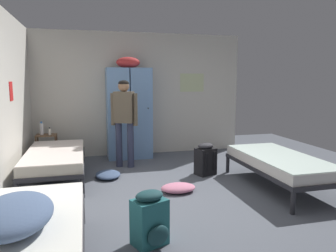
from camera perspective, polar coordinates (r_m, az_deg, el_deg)
name	(u,v)px	position (r m, az deg, el deg)	size (l,w,h in m)	color
ground_plane	(173,195)	(4.66, 0.84, -12.10)	(8.53, 8.53, 0.00)	#565B66
room_backdrop	(82,99)	(5.46, -15.01, 4.61)	(4.53, 5.39, 2.60)	beige
locker_bank	(129,111)	(6.69, -6.94, 2.60)	(0.90, 0.55, 2.07)	#6B93C6
shelf_unit	(47,146)	(6.65, -20.67, -3.35)	(0.38, 0.30, 0.57)	brown
bed_left_front	(27,234)	(2.98, -23.70, -17.05)	(0.90, 1.90, 0.49)	#28282D
bed_right	(280,163)	(5.15, 19.23, -6.15)	(0.90, 1.90, 0.49)	#28282D
bed_left_rear	(55,157)	(5.50, -19.34, -5.26)	(0.90, 1.90, 0.49)	#28282D
bedding_heap	(14,214)	(2.80, -25.58, -13.90)	(0.57, 0.84, 0.23)	slate
person_traveler	(124,115)	(5.95, -7.77, 1.89)	(0.47, 0.33, 1.61)	#2D334C
water_bottle	(42,129)	(6.62, -21.49, -0.45)	(0.07, 0.07, 0.25)	white
lotion_bottle	(50,131)	(6.55, -20.23, -0.92)	(0.05, 0.05, 0.15)	white
backpack_black	(205,160)	(5.58, 6.59, -5.93)	(0.38, 0.39, 0.55)	black
backpack_teal	(150,219)	(3.29, -3.19, -16.20)	(0.39, 0.40, 0.55)	#23666B
clothes_pile_denim	(108,175)	(5.51, -10.59, -8.44)	(0.41, 0.51, 0.10)	#42567A
clothes_pile_pink	(178,188)	(4.76, 1.82, -10.89)	(0.51, 0.36, 0.12)	pink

